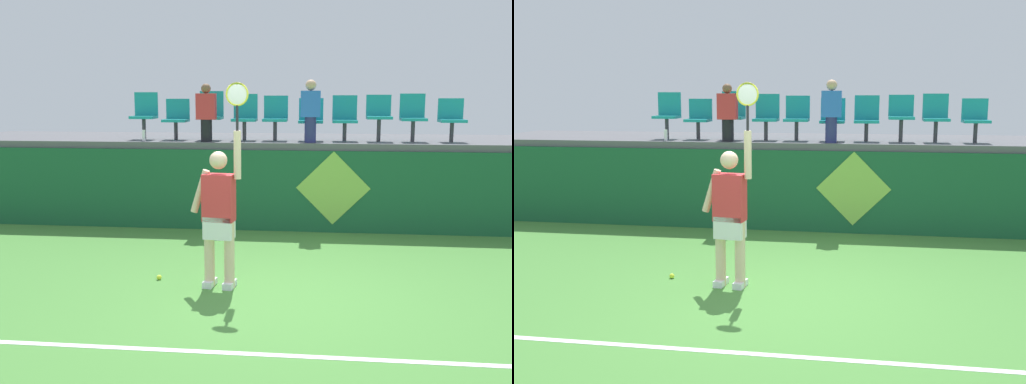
# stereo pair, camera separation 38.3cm
# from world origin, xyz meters

# --- Properties ---
(ground_plane) EXTENTS (40.00, 40.00, 0.00)m
(ground_plane) POSITION_xyz_m (0.00, 0.00, 0.00)
(ground_plane) COLOR #478438
(court_back_wall) EXTENTS (13.00, 0.20, 1.42)m
(court_back_wall) POSITION_xyz_m (0.00, 3.57, 0.71)
(court_back_wall) COLOR #195633
(court_back_wall) RESTS_ON ground_plane
(spectator_platform) EXTENTS (13.00, 2.55, 0.12)m
(spectator_platform) POSITION_xyz_m (0.00, 4.79, 1.48)
(spectator_platform) COLOR #56565B
(spectator_platform) RESTS_ON court_back_wall
(court_baseline_stripe) EXTENTS (11.70, 0.08, 0.01)m
(court_baseline_stripe) POSITION_xyz_m (0.00, -1.53, 0.00)
(court_baseline_stripe) COLOR white
(court_baseline_stripe) RESTS_ON ground_plane
(tennis_player) EXTENTS (0.75, 0.31, 2.53)m
(tennis_player) POSITION_xyz_m (-0.71, 0.36, 0.96)
(tennis_player) COLOR white
(tennis_player) RESTS_ON ground_plane
(tennis_ball) EXTENTS (0.07, 0.07, 0.07)m
(tennis_ball) POSITION_xyz_m (-1.55, 0.55, 0.03)
(tennis_ball) COLOR #D1E533
(tennis_ball) RESTS_ON ground_plane
(water_bottle) EXTENTS (0.06, 0.06, 0.20)m
(water_bottle) POSITION_xyz_m (-2.65, 3.66, 1.64)
(water_bottle) COLOR white
(water_bottle) RESTS_ON spectator_platform
(stadium_chair_0) EXTENTS (0.44, 0.42, 0.87)m
(stadium_chair_0) POSITION_xyz_m (-2.77, 4.15, 2.03)
(stadium_chair_0) COLOR #38383D
(stadium_chair_0) RESTS_ON spectator_platform
(stadium_chair_1) EXTENTS (0.44, 0.42, 0.75)m
(stadium_chair_1) POSITION_xyz_m (-2.16, 4.15, 1.95)
(stadium_chair_1) COLOR #38383D
(stadium_chair_1) RESTS_ON spectator_platform
(stadium_chair_2) EXTENTS (0.44, 0.42, 0.89)m
(stadium_chair_2) POSITION_xyz_m (-1.52, 4.16, 2.03)
(stadium_chair_2) COLOR #38383D
(stadium_chair_2) RESTS_ON spectator_platform
(stadium_chair_3) EXTENTS (0.44, 0.42, 0.84)m
(stadium_chair_3) POSITION_xyz_m (-0.89, 4.16, 2.00)
(stadium_chair_3) COLOR #38383D
(stadium_chair_3) RESTS_ON spectator_platform
(stadium_chair_4) EXTENTS (0.44, 0.42, 0.81)m
(stadium_chair_4) POSITION_xyz_m (-0.33, 4.15, 1.99)
(stadium_chair_4) COLOR #38383D
(stadium_chair_4) RESTS_ON spectator_platform
(stadium_chair_5) EXTENTS (0.44, 0.42, 0.76)m
(stadium_chair_5) POSITION_xyz_m (0.31, 4.15, 1.96)
(stadium_chair_5) COLOR #38383D
(stadium_chair_5) RESTS_ON spectator_platform
(stadium_chair_6) EXTENTS (0.44, 0.42, 0.81)m
(stadium_chair_6) POSITION_xyz_m (0.92, 4.16, 1.98)
(stadium_chair_6) COLOR #38383D
(stadium_chair_6) RESTS_ON spectator_platform
(stadium_chair_7) EXTENTS (0.44, 0.42, 0.82)m
(stadium_chair_7) POSITION_xyz_m (1.52, 4.15, 2.02)
(stadium_chair_7) COLOR #38383D
(stadium_chair_7) RESTS_ON spectator_platform
(stadium_chair_8) EXTENTS (0.44, 0.42, 0.84)m
(stadium_chair_8) POSITION_xyz_m (2.11, 4.15, 2.01)
(stadium_chair_8) COLOR #38383D
(stadium_chair_8) RESTS_ON spectator_platform
(stadium_chair_9) EXTENTS (0.44, 0.42, 0.76)m
(stadium_chair_9) POSITION_xyz_m (2.78, 4.15, 1.97)
(stadium_chair_9) COLOR #38383D
(stadium_chair_9) RESTS_ON spectator_platform
(spectator_0) EXTENTS (0.34, 0.20, 1.02)m
(spectator_0) POSITION_xyz_m (-1.52, 3.73, 2.06)
(spectator_0) COLOR black
(spectator_0) RESTS_ON spectator_platform
(spectator_1) EXTENTS (0.34, 0.20, 1.08)m
(spectator_1) POSITION_xyz_m (0.31, 3.75, 2.10)
(spectator_1) COLOR navy
(spectator_1) RESTS_ON spectator_platform
(wall_signage_mount) EXTENTS (1.27, 0.01, 1.42)m
(wall_signage_mount) POSITION_xyz_m (0.73, 3.46, 0.00)
(wall_signage_mount) COLOR #195633
(wall_signage_mount) RESTS_ON ground_plane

